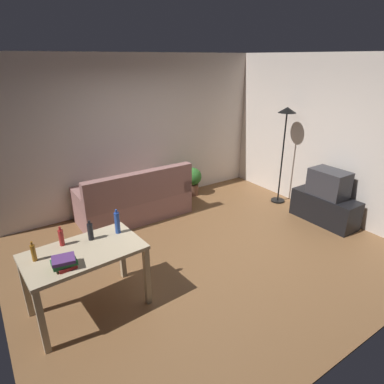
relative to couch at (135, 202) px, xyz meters
name	(u,v)px	position (x,y,z in m)	size (l,w,h in m)	color
ground_plane	(206,253)	(0.36, -1.59, -0.32)	(5.20, 4.40, 0.02)	brown
wall_rear	(135,133)	(0.36, 0.61, 1.04)	(5.20, 0.10, 2.70)	silver
wall_right	(330,138)	(2.96, -1.59, 1.04)	(0.10, 4.40, 2.70)	beige
couch	(135,202)	(0.00, 0.00, 0.00)	(1.90, 0.84, 0.92)	#996B66
tv_stand	(324,208)	(2.61, -1.93, -0.07)	(0.44, 1.10, 0.48)	black
tv	(329,183)	(2.61, -1.93, 0.39)	(0.41, 0.60, 0.44)	#2D2D33
torchiere_lamp	(285,129)	(2.61, -0.91, 1.11)	(0.32, 0.32, 1.81)	black
desk	(85,259)	(-1.39, -1.80, 0.34)	(1.24, 0.77, 0.76)	#C6B28E
potted_plant	(193,179)	(1.42, 0.31, 0.02)	(0.36, 0.36, 0.57)	brown
bottle_amber	(34,253)	(-1.84, -1.71, 0.55)	(0.05, 0.05, 0.21)	#9E6019
bottle_red	(61,237)	(-1.54, -1.57, 0.55)	(0.05, 0.05, 0.22)	#AD2323
bottle_dark	(90,231)	(-1.25, -1.62, 0.55)	(0.06, 0.06, 0.23)	black
bottle_blue	(117,223)	(-0.94, -1.65, 0.58)	(0.06, 0.06, 0.29)	#2347A3
book_stack	(64,262)	(-1.62, -2.00, 0.51)	(0.24, 0.21, 0.11)	maroon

